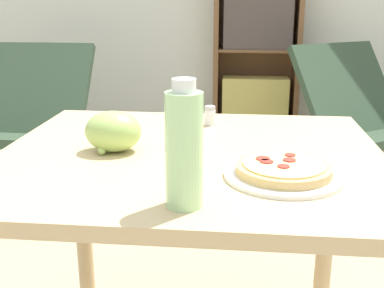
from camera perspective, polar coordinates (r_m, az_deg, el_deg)
name	(u,v)px	position (r m, az deg, el deg)	size (l,w,h in m)	color
dining_table	(190,191)	(1.31, -0.18, -5.60)	(1.02, 0.90, 0.76)	#D1B27F
pizza_on_plate	(283,171)	(1.11, 10.78, -3.18)	(0.27, 0.27, 0.04)	white
grape_bunch	(113,132)	(1.28, -9.38, 1.42)	(0.15, 0.12, 0.11)	#A8CC66
drink_bottle	(184,148)	(0.91, -0.93, -0.50)	(0.07, 0.07, 0.25)	#B7EAA3
salt_shaker	(210,116)	(1.54, 2.14, 3.37)	(0.04, 0.04, 0.06)	white
lounge_chair_near	(30,145)	(3.14, -18.64, -0.10)	(0.68, 0.77, 0.88)	black
lounge_chair_far	(361,144)	(3.16, 19.39, -0.02)	(0.92, 1.00, 0.88)	black
bookshelf	(256,59)	(3.69, 7.65, 10.01)	(0.64, 0.29, 1.57)	brown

